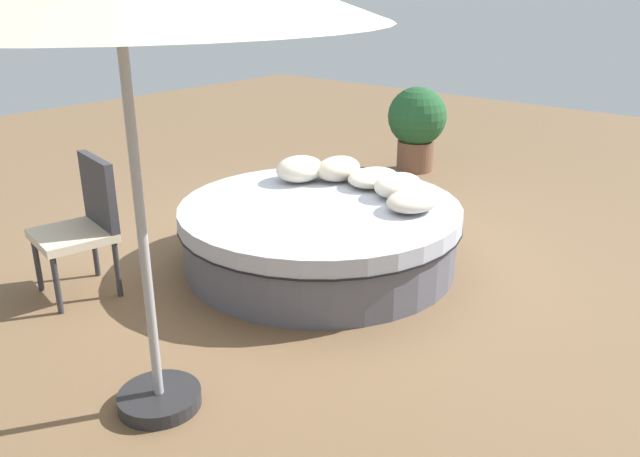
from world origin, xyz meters
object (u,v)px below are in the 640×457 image
object	(u,v)px
throw_pillow_2	(373,178)
throw_pillow_4	(300,169)
patio_chair	(85,218)
throw_pillow_0	(412,201)
throw_pillow_3	(338,169)
throw_pillow_1	(398,185)
round_bed	(320,234)
planter	(417,123)

from	to	relation	value
throw_pillow_2	throw_pillow_4	xyz separation A→B (m)	(0.29, -0.57, 0.04)
patio_chair	throw_pillow_2	bearing A→B (deg)	-104.42
throw_pillow_0	patio_chair	xyz separation A→B (m)	(1.76, -1.59, -0.02)
throw_pillow_3	patio_chair	xyz separation A→B (m)	(2.01, -0.68, -0.05)
throw_pillow_2	throw_pillow_1	bearing A→B (deg)	71.98
throw_pillow_1	throw_pillow_2	distance (m)	0.33
round_bed	patio_chair	bearing A→B (deg)	-34.38
throw_pillow_3	throw_pillow_4	bearing A→B (deg)	-45.85
round_bed	throw_pillow_1	bearing A→B (deg)	147.77
throw_pillow_3	planter	world-z (taller)	planter
throw_pillow_3	planter	size ratio (longest dim) A/B	0.45
throw_pillow_0	throw_pillow_4	distance (m)	1.15
round_bed	throw_pillow_0	world-z (taller)	throw_pillow_0
patio_chair	throw_pillow_1	bearing A→B (deg)	-112.35
throw_pillow_2	throw_pillow_0	bearing A→B (deg)	61.68
throw_pillow_1	throw_pillow_3	distance (m)	0.64
throw_pillow_2	patio_chair	bearing A→B (deg)	-25.85
round_bed	throw_pillow_4	world-z (taller)	throw_pillow_4
round_bed	throw_pillow_4	distance (m)	0.73
planter	throw_pillow_2	bearing A→B (deg)	23.62
throw_pillow_2	round_bed	bearing A→B (deg)	-2.86
patio_chair	throw_pillow_0	bearing A→B (deg)	-120.77
round_bed	throw_pillow_4	size ratio (longest dim) A/B	4.94
patio_chair	throw_pillow_4	bearing A→B (deg)	-92.42
patio_chair	planter	xyz separation A→B (m)	(-4.26, 0.05, 0.01)
throw_pillow_3	throw_pillow_1	bearing A→B (deg)	86.35
round_bed	throw_pillow_2	bearing A→B (deg)	177.14
round_bed	patio_chair	distance (m)	1.75
throw_pillow_2	throw_pillow_3	bearing A→B (deg)	-79.39
throw_pillow_0	throw_pillow_3	size ratio (longest dim) A/B	1.02
throw_pillow_2	planter	distance (m)	2.38
throw_pillow_0	throw_pillow_1	xyz separation A→B (m)	(-0.21, -0.27, 0.02)
throw_pillow_0	throw_pillow_4	world-z (taller)	throw_pillow_4
throw_pillow_1	throw_pillow_2	size ratio (longest dim) A/B	0.91
throw_pillow_0	planter	world-z (taller)	planter
throw_pillow_3	patio_chair	world-z (taller)	patio_chair
throw_pillow_3	throw_pillow_4	distance (m)	0.33
throw_pillow_0	throw_pillow_1	distance (m)	0.35
throw_pillow_0	throw_pillow_2	bearing A→B (deg)	-118.32
throw_pillow_2	patio_chair	distance (m)	2.30
throw_pillow_2	planter	size ratio (longest dim) A/B	0.50
throw_pillow_3	patio_chair	bearing A→B (deg)	-18.60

